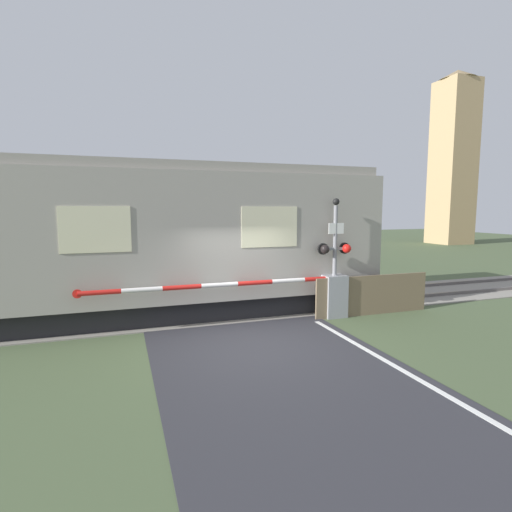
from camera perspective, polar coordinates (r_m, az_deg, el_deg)
name	(u,v)px	position (r m, az deg, el deg)	size (l,w,h in m)	color
ground_plane	(255,343)	(8.93, -0.12, -12.33)	(80.00, 80.00, 0.00)	#475638
track_bed	(221,308)	(11.80, -5.05, -7.48)	(36.00, 3.20, 0.13)	gray
train	(100,241)	(11.16, -21.45, 2.00)	(15.08, 3.16, 4.08)	black
crossing_barrier	(313,294)	(10.72, 8.13, -5.38)	(6.76, 0.44, 1.18)	gray
signal_post	(335,251)	(10.81, 11.24, 0.77)	(0.95, 0.26, 3.20)	gray
distant_building	(453,158)	(37.89, 26.33, 12.46)	(3.04, 3.04, 14.15)	tan
roadside_fence	(373,295)	(11.55, 16.35, -5.36)	(3.51, 0.06, 1.10)	#726047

